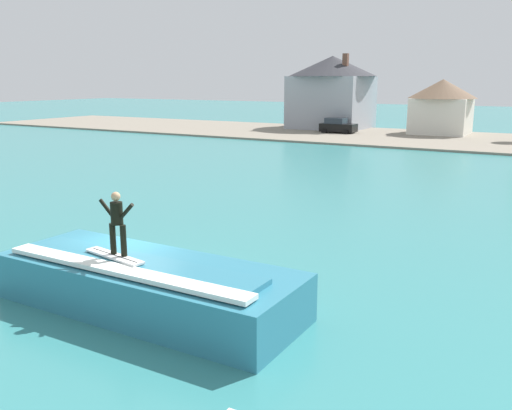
# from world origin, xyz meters

# --- Properties ---
(ground_plane) EXTENTS (260.00, 260.00, 0.00)m
(ground_plane) POSITION_xyz_m (0.00, 0.00, 0.00)
(ground_plane) COLOR teal
(wave_crest) EXTENTS (8.46, 3.07, 1.44)m
(wave_crest) POSITION_xyz_m (1.81, -1.44, 0.68)
(wave_crest) COLOR teal
(wave_crest) RESTS_ON ground_plane
(surfboard) EXTENTS (2.13, 0.73, 0.06)m
(surfboard) POSITION_xyz_m (1.05, -1.83, 1.47)
(surfboard) COLOR white
(surfboard) RESTS_ON wave_crest
(surfer) EXTENTS (1.18, 0.32, 1.70)m
(surfer) POSITION_xyz_m (1.15, -1.76, 2.45)
(surfer) COLOR black
(surfer) RESTS_ON surfboard
(shoreline_bank) EXTENTS (120.00, 18.81, 0.20)m
(shoreline_bank) POSITION_xyz_m (0.00, 46.44, 0.10)
(shoreline_bank) COLOR gray
(shoreline_bank) RESTS_ON ground_plane
(car_near_shore) EXTENTS (3.95, 2.27, 1.86)m
(car_near_shore) POSITION_xyz_m (-12.25, 47.12, 0.95)
(car_near_shore) COLOR black
(car_near_shore) RESTS_ON ground_plane
(house_with_chimney) EXTENTS (10.89, 10.89, 9.08)m
(house_with_chimney) POSITION_xyz_m (-15.48, 52.90, 4.88)
(house_with_chimney) COLOR #9EA3AD
(house_with_chimney) RESTS_ON ground_plane
(house_small_cottage) EXTENTS (7.36, 7.36, 6.12)m
(house_small_cottage) POSITION_xyz_m (-1.93, 51.60, 3.40)
(house_small_cottage) COLOR silver
(house_small_cottage) RESTS_ON ground_plane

